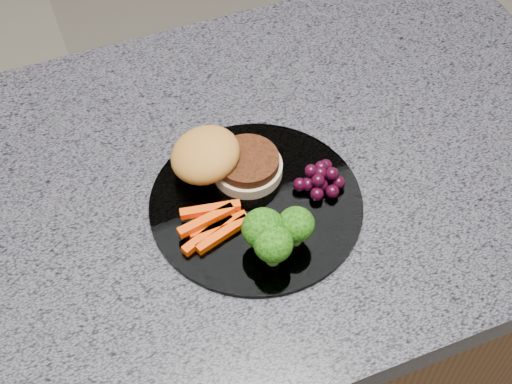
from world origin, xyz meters
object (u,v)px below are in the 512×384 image
Objects in this scene: plate at (256,204)px; island_cabinet at (191,359)px; grape_bunch at (321,179)px; burger at (220,161)px.

island_cabinet is at bearing 152.86° from plate.
plate is 4.16× the size of grape_bunch.
grape_bunch is (0.08, -0.01, 0.02)m from plate.
burger is (0.08, 0.01, 0.50)m from island_cabinet.
island_cabinet is at bearing 162.75° from grape_bunch.
burger reaches higher than grape_bunch.
burger reaches higher than plate.
burger is (-0.02, 0.06, 0.02)m from plate.
island_cabinet is 7.64× the size of burger.
plate is 0.08m from grape_bunch.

